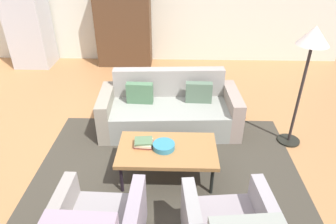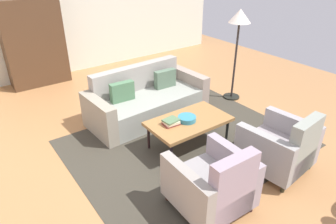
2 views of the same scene
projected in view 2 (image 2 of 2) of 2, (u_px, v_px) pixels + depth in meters
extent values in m
plane|color=#AD7747|center=(154.00, 138.00, 4.81)|extent=(10.15, 10.15, 0.00)
cube|color=silver|center=(61.00, 12.00, 6.80)|extent=(8.46, 0.12, 2.80)
cube|color=#3B372D|center=(186.00, 143.00, 4.67)|extent=(3.40, 2.60, 0.01)
cube|color=gray|center=(149.00, 106.00, 5.32)|extent=(1.79, 0.99, 0.42)
cube|color=gray|center=(137.00, 88.00, 5.47)|extent=(1.75, 0.27, 0.86)
cube|color=gray|center=(189.00, 87.00, 5.81)|extent=(0.23, 0.91, 0.62)
cube|color=gray|center=(99.00, 118.00, 4.74)|extent=(0.23, 0.91, 0.62)
cube|color=#526A55|center=(165.00, 79.00, 5.47)|extent=(0.40, 0.13, 0.32)
cube|color=#4A724F|center=(122.00, 92.00, 4.97)|extent=(0.41, 0.14, 0.32)
cylinder|color=black|center=(149.00, 137.00, 4.47)|extent=(0.04, 0.04, 0.39)
cylinder|color=black|center=(202.00, 117.00, 5.02)|extent=(0.04, 0.04, 0.39)
cylinder|color=black|center=(171.00, 155.00, 4.07)|extent=(0.04, 0.04, 0.39)
cylinder|color=black|center=(227.00, 131.00, 4.62)|extent=(0.04, 0.04, 0.39)
cube|color=olive|center=(189.00, 121.00, 4.44)|extent=(1.20, 0.70, 0.05)
cylinder|color=black|center=(168.00, 196.00, 3.60)|extent=(0.05, 0.05, 0.10)
cylinder|color=black|center=(211.00, 175.00, 3.94)|extent=(0.05, 0.05, 0.10)
cylinder|color=#331E1E|center=(251.00, 208.00, 3.44)|extent=(0.05, 0.05, 0.10)
cube|color=gray|center=(209.00, 189.00, 3.43)|extent=(0.58, 0.82, 0.30)
cube|color=#9B8896|center=(232.00, 189.00, 3.07)|extent=(0.56, 0.16, 0.78)
cube|color=gray|center=(186.00, 192.00, 3.20)|extent=(0.14, 0.80, 0.56)
cube|color=gray|center=(232.00, 169.00, 3.53)|extent=(0.14, 0.80, 0.56)
cylinder|color=black|center=(238.00, 163.00, 4.17)|extent=(0.05, 0.05, 0.10)
cylinder|color=#312814|center=(265.00, 144.00, 4.56)|extent=(0.05, 0.05, 0.10)
cylinder|color=#2F2D1D|center=(283.00, 188.00, 3.72)|extent=(0.05, 0.05, 0.10)
cylinder|color=#29281C|center=(309.00, 165.00, 4.12)|extent=(0.05, 0.05, 0.10)
cube|color=gray|center=(276.00, 152.00, 4.05)|extent=(0.64, 0.85, 0.30)
cube|color=gray|center=(303.00, 148.00, 3.72)|extent=(0.57, 0.19, 0.78)
cube|color=gray|center=(263.00, 154.00, 3.79)|extent=(0.20, 0.81, 0.56)
cube|color=#999296|center=(290.00, 135.00, 4.19)|extent=(0.20, 0.81, 0.56)
cylinder|color=teal|center=(187.00, 119.00, 4.39)|extent=(0.27, 0.27, 0.07)
cube|color=maroon|center=(171.00, 124.00, 4.31)|extent=(0.23, 0.19, 0.02)
cube|color=beige|center=(171.00, 122.00, 4.30)|extent=(0.22, 0.20, 0.03)
cube|color=#51704C|center=(171.00, 120.00, 4.29)|extent=(0.23, 0.19, 0.02)
cube|color=#4D3420|center=(34.00, 43.00, 6.38)|extent=(1.20, 0.50, 1.80)
cube|color=#493520|center=(16.00, 43.00, 6.41)|extent=(0.56, 0.01, 1.51)
cube|color=#4A2C1F|center=(45.00, 38.00, 6.72)|extent=(0.56, 0.01, 1.51)
cylinder|color=black|center=(231.00, 97.00, 6.12)|extent=(0.32, 0.32, 0.03)
cylinder|color=#2C2626|center=(235.00, 61.00, 5.77)|extent=(0.04, 0.04, 1.45)
cone|color=silver|center=(240.00, 16.00, 5.38)|extent=(0.40, 0.40, 0.24)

